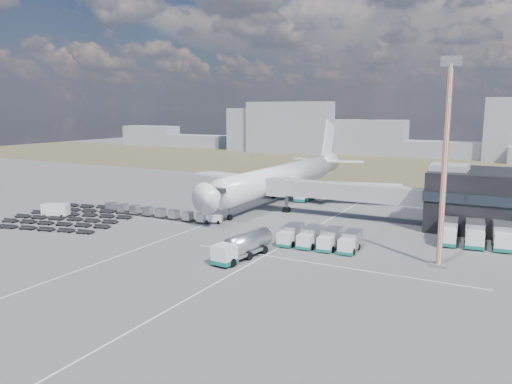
% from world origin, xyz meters
% --- Properties ---
extents(ground, '(420.00, 420.00, 0.00)m').
position_xyz_m(ground, '(0.00, 0.00, 0.00)').
color(ground, '#565659').
rests_on(ground, ground).
extents(grass_strip, '(420.00, 90.00, 0.01)m').
position_xyz_m(grass_strip, '(0.00, 110.00, 0.01)').
color(grass_strip, brown).
rests_on(grass_strip, ground).
extents(lane_markings, '(47.12, 110.00, 0.01)m').
position_xyz_m(lane_markings, '(9.77, 3.00, 0.01)').
color(lane_markings, silver).
rests_on(lane_markings, ground).
extents(jet_bridge, '(30.30, 3.80, 7.05)m').
position_xyz_m(jet_bridge, '(15.90, 20.42, 5.05)').
color(jet_bridge, '#939399').
rests_on(jet_bridge, ground).
extents(airliner, '(51.59, 64.53, 17.62)m').
position_xyz_m(airliner, '(0.00, 32.38, 5.29)').
color(airliner, white).
rests_on(airliner, ground).
extents(skyline, '(310.07, 24.63, 24.79)m').
position_xyz_m(skyline, '(-3.11, 149.22, 8.41)').
color(skyline, gray).
rests_on(skyline, ground).
extents(fuel_tanker, '(3.99, 10.98, 3.47)m').
position_xyz_m(fuel_tanker, '(13.88, -10.61, 1.73)').
color(fuel_tanker, white).
rests_on(fuel_tanker, ground).
extents(pushback_tug, '(3.40, 2.70, 1.38)m').
position_xyz_m(pushback_tug, '(-1.33, 5.55, 0.69)').
color(pushback_tug, white).
rests_on(pushback_tug, ground).
extents(utility_van, '(5.29, 3.89, 2.53)m').
position_xyz_m(utility_van, '(-30.73, -4.16, 1.26)').
color(utility_van, white).
rests_on(utility_van, ground).
extents(catering_truck, '(3.01, 6.88, 3.12)m').
position_xyz_m(catering_truck, '(4.38, 34.14, 1.59)').
color(catering_truck, white).
rests_on(catering_truck, ground).
extents(service_trucks_near, '(11.72, 6.80, 2.55)m').
position_xyz_m(service_trucks_near, '(21.18, -0.27, 1.38)').
color(service_trucks_near, white).
rests_on(service_trucks_near, ground).
extents(service_trucks_far, '(14.75, 9.02, 3.13)m').
position_xyz_m(service_trucks_far, '(43.25, 12.15, 1.70)').
color(service_trucks_far, white).
rests_on(service_trucks_far, ground).
extents(uld_row, '(24.51, 1.61, 1.66)m').
position_xyz_m(uld_row, '(-14.03, 4.42, 0.99)').
color(uld_row, black).
rests_on(uld_row, ground).
extents(baggage_dollies, '(24.80, 25.14, 0.67)m').
position_xyz_m(baggage_dollies, '(-27.17, -3.83, 0.33)').
color(baggage_dollies, black).
rests_on(baggage_dollies, ground).
extents(floodlight_mast, '(2.52, 2.06, 26.69)m').
position_xyz_m(floodlight_mast, '(38.18, -1.48, 13.38)').
color(floodlight_mast, '#A9401B').
rests_on(floodlight_mast, ground).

